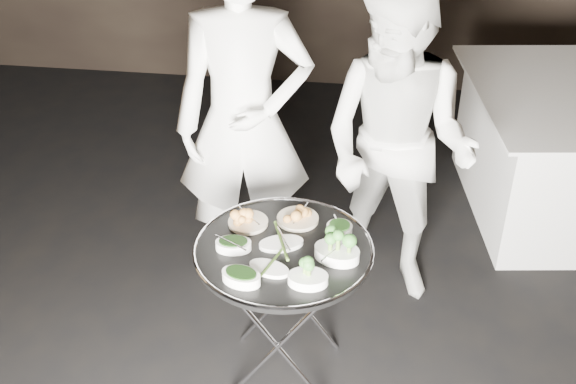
# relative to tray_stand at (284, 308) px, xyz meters

# --- Properties ---
(tray_stand) EXTENTS (0.50, 0.43, 0.74)m
(tray_stand) POSITION_rel_tray_stand_xyz_m (0.00, 0.00, 0.00)
(tray_stand) COLOR silver
(tray_stand) RESTS_ON floor
(serving_tray) EXTENTS (0.78, 0.78, 0.04)m
(serving_tray) POSITION_rel_tray_stand_xyz_m (0.00, 0.00, 0.33)
(serving_tray) COLOR black
(serving_tray) RESTS_ON tray_stand
(potato_plate_a) EXTENTS (0.18, 0.18, 0.07)m
(potato_plate_a) POSITION_rel_tray_stand_xyz_m (-0.18, 0.16, 0.37)
(potato_plate_a) COLOR beige
(potato_plate_a) RESTS_ON serving_tray
(potato_plate_b) EXTENTS (0.19, 0.19, 0.07)m
(potato_plate_b) POSITION_rel_tray_stand_xyz_m (0.04, 0.21, 0.37)
(potato_plate_b) COLOR beige
(potato_plate_b) RESTS_ON serving_tray
(greens_bowl) EXTENTS (0.12, 0.12, 0.07)m
(greens_bowl) POSITION_rel_tray_stand_xyz_m (0.23, 0.14, 0.37)
(greens_bowl) COLOR white
(greens_bowl) RESTS_ON serving_tray
(asparagus_plate_a) EXTENTS (0.22, 0.17, 0.04)m
(asparagus_plate_a) POSITION_rel_tray_stand_xyz_m (-0.01, 0.02, 0.36)
(asparagus_plate_a) COLOR white
(asparagus_plate_a) RESTS_ON serving_tray
(asparagus_plate_b) EXTENTS (0.20, 0.15, 0.04)m
(asparagus_plate_b) POSITION_rel_tray_stand_xyz_m (-0.04, -0.16, 0.36)
(asparagus_plate_b) COLOR white
(asparagus_plate_b) RESTS_ON serving_tray
(spinach_bowl_a) EXTENTS (0.16, 0.11, 0.06)m
(spinach_bowl_a) POSITION_rel_tray_stand_xyz_m (-0.21, -0.04, 0.37)
(spinach_bowl_a) COLOR white
(spinach_bowl_a) RESTS_ON serving_tray
(spinach_bowl_b) EXTENTS (0.19, 0.15, 0.07)m
(spinach_bowl_b) POSITION_rel_tray_stand_xyz_m (-0.14, -0.24, 0.38)
(spinach_bowl_b) COLOR white
(spinach_bowl_b) RESTS_ON serving_tray
(broccoli_bowl_a) EXTENTS (0.23, 0.19, 0.08)m
(broccoli_bowl_a) POSITION_rel_tray_stand_xyz_m (0.23, -0.04, 0.38)
(broccoli_bowl_a) COLOR white
(broccoli_bowl_a) RESTS_ON serving_tray
(broccoli_bowl_b) EXTENTS (0.17, 0.13, 0.07)m
(broccoli_bowl_b) POSITION_rel_tray_stand_xyz_m (0.13, -0.22, 0.37)
(broccoli_bowl_b) COLOR white
(broccoli_bowl_b) RESTS_ON serving_tray
(serving_utensils) EXTENTS (0.57, 0.42, 0.01)m
(serving_utensils) POSITION_rel_tray_stand_xyz_m (0.02, 0.07, 0.39)
(serving_utensils) COLOR silver
(serving_utensils) RESTS_ON serving_tray
(waiter_left) EXTENTS (0.77, 0.57, 1.92)m
(waiter_left) POSITION_rel_tray_stand_xyz_m (-0.30, 0.74, 0.54)
(waiter_left) COLOR white
(waiter_left) RESTS_ON floor
(waiter_right) EXTENTS (1.03, 0.94, 1.72)m
(waiter_right) POSITION_rel_tray_stand_xyz_m (0.47, 0.75, 0.45)
(waiter_right) COLOR white
(waiter_right) RESTS_ON floor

